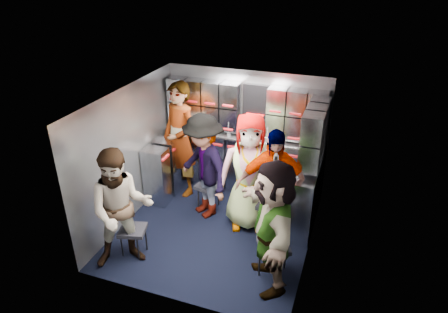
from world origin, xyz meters
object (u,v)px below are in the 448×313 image
(jump_seat_center, at_px, (251,196))
(attendant_arc_e, at_px, (272,226))
(attendant_arc_c, at_px, (249,173))
(jump_seat_mid_left, at_px, (208,187))
(jump_seat_near_right, at_px, (274,247))
(jump_seat_mid_right, at_px, (273,206))
(attendant_arc_d, at_px, (272,187))
(attendant_arc_b, at_px, (204,167))
(attendant_arc_a, at_px, (121,209))
(attendant_standing, at_px, (180,140))
(jump_seat_near_left, at_px, (133,231))

(jump_seat_center, bearing_deg, attendant_arc_e, -64.34)
(attendant_arc_c, bearing_deg, jump_seat_mid_left, 146.20)
(jump_seat_center, distance_m, jump_seat_near_right, 1.26)
(jump_seat_near_right, bearing_deg, jump_seat_center, 119.22)
(jump_seat_mid_left, xyz_separation_m, jump_seat_mid_right, (1.14, -0.27, 0.06))
(jump_seat_mid_left, relative_size, attendant_arc_d, 0.25)
(attendant_arc_d, bearing_deg, jump_seat_center, 115.71)
(attendant_arc_d, bearing_deg, jump_seat_mid_left, 139.60)
(jump_seat_mid_left, bearing_deg, attendant_arc_b, -90.00)
(attendant_arc_e, bearing_deg, jump_seat_mid_left, -160.58)
(jump_seat_mid_left, relative_size, jump_seat_center, 0.94)
(jump_seat_near_right, height_order, attendant_arc_a, attendant_arc_a)
(attendant_arc_a, xyz_separation_m, attendant_arc_d, (1.70, 1.14, 0.03))
(jump_seat_near_right, xyz_separation_m, attendant_arc_b, (-1.35, 0.96, 0.44))
(jump_seat_center, height_order, jump_seat_mid_right, jump_seat_mid_right)
(jump_seat_near_right, relative_size, attendant_standing, 0.26)
(attendant_arc_b, bearing_deg, jump_seat_center, 46.74)
(jump_seat_center, relative_size, jump_seat_mid_right, 0.92)
(jump_seat_center, bearing_deg, attendant_arc_c, -90.00)
(jump_seat_mid_left, height_order, attendant_standing, attendant_standing)
(jump_seat_near_left, bearing_deg, attendant_arc_b, 65.39)
(attendant_arc_b, bearing_deg, jump_seat_mid_right, 31.72)
(jump_seat_mid_left, height_order, jump_seat_center, jump_seat_center)
(jump_seat_near_right, bearing_deg, jump_seat_mid_left, 139.87)
(jump_seat_near_left, height_order, jump_seat_center, jump_seat_center)
(attendant_arc_a, xyz_separation_m, attendant_arc_c, (1.30, 1.37, 0.07))
(jump_seat_near_left, relative_size, attendant_standing, 0.21)
(jump_seat_mid_left, xyz_separation_m, jump_seat_center, (0.74, -0.04, 0.02))
(jump_seat_near_left, distance_m, attendant_standing, 1.85)
(jump_seat_center, relative_size, attendant_arc_c, 0.25)
(attendant_arc_a, bearing_deg, jump_seat_center, 16.71)
(attendant_arc_c, height_order, attendant_arc_e, attendant_arc_c)
(jump_seat_mid_right, bearing_deg, attendant_arc_a, -142.12)
(jump_seat_mid_right, xyz_separation_m, jump_seat_near_right, (0.21, -0.87, -0.03))
(jump_seat_mid_left, bearing_deg, attendant_arc_e, -44.31)
(jump_seat_center, distance_m, attendant_standing, 1.54)
(jump_seat_near_right, xyz_separation_m, attendant_arc_c, (-0.61, 0.92, 0.50))
(jump_seat_near_left, bearing_deg, attendant_arc_e, 2.84)
(jump_seat_center, xyz_separation_m, jump_seat_near_right, (0.61, -1.10, 0.01))
(attendant_arc_b, bearing_deg, jump_seat_near_left, -78.45)
(jump_seat_near_right, bearing_deg, attendant_arc_e, -90.00)
(jump_seat_mid_right, bearing_deg, attendant_arc_d, -90.00)
(attendant_arc_a, distance_m, attendant_arc_c, 1.89)
(jump_seat_near_right, distance_m, attendant_arc_c, 1.21)
(jump_seat_near_left, height_order, attendant_arc_a, attendant_arc_a)
(jump_seat_near_right, xyz_separation_m, attendant_standing, (-1.98, 1.46, 0.58))
(attendant_standing, distance_m, attendant_arc_c, 1.48)
(attendant_arc_a, height_order, attendant_arc_e, attendant_arc_e)
(attendant_standing, relative_size, attendant_arc_c, 1.09)
(jump_seat_mid_left, relative_size, jump_seat_mid_right, 0.87)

